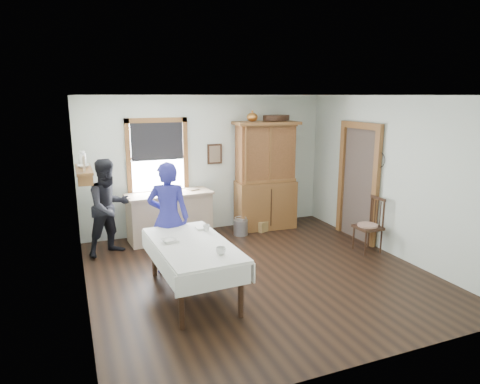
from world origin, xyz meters
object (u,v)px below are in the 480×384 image
(spindle_chair, at_px, (368,225))
(woman_blue, at_px, (169,222))
(pail, at_px, (241,227))
(china_hutch, at_px, (266,176))
(figure_dark, at_px, (110,211))
(work_counter, at_px, (170,216))
(wicker_basket, at_px, (263,225))
(dining_table, at_px, (193,269))

(spindle_chair, xyz_separation_m, woman_blue, (-3.43, 0.44, 0.32))
(spindle_chair, distance_m, pail, 2.43)
(spindle_chair, bearing_deg, woman_blue, 172.23)
(china_hutch, bearing_deg, figure_dark, -169.28)
(work_counter, xyz_separation_m, china_hutch, (2.01, 0.01, 0.64))
(wicker_basket, relative_size, woman_blue, 0.22)
(china_hutch, height_order, woman_blue, china_hutch)
(wicker_basket, bearing_deg, pail, -169.15)
(dining_table, bearing_deg, figure_dark, 112.99)
(china_hutch, bearing_deg, spindle_chair, -57.11)
(spindle_chair, xyz_separation_m, pail, (-1.73, 1.68, -0.34))
(work_counter, bearing_deg, pail, -15.18)
(china_hutch, relative_size, pail, 7.18)
(china_hutch, height_order, spindle_chair, china_hutch)
(spindle_chair, distance_m, wicker_basket, 2.18)
(work_counter, height_order, china_hutch, china_hutch)
(figure_dark, bearing_deg, china_hutch, -17.92)
(china_hutch, distance_m, wicker_basket, 1.01)
(work_counter, height_order, spindle_chair, spindle_chair)
(wicker_basket, xyz_separation_m, woman_blue, (-2.24, -1.34, 0.70))
(spindle_chair, bearing_deg, china_hutch, 118.29)
(pail, bearing_deg, wicker_basket, 10.85)
(wicker_basket, distance_m, figure_dark, 3.08)
(spindle_chair, relative_size, wicker_basket, 2.77)
(dining_table, relative_size, wicker_basket, 5.32)
(china_hutch, bearing_deg, dining_table, -128.64)
(dining_table, distance_m, wicker_basket, 3.12)
(dining_table, bearing_deg, pail, 53.64)
(spindle_chair, relative_size, woman_blue, 0.61)
(pail, height_order, wicker_basket, pail)
(dining_table, distance_m, woman_blue, 1.02)
(wicker_basket, bearing_deg, woman_blue, -149.05)
(dining_table, relative_size, figure_dark, 1.22)
(woman_blue, height_order, figure_dark, woman_blue)
(dining_table, xyz_separation_m, figure_dark, (-0.88, 2.07, 0.39))
(pail, relative_size, woman_blue, 0.19)
(work_counter, xyz_separation_m, spindle_chair, (3.07, -1.94, 0.03))
(spindle_chair, distance_m, woman_blue, 3.47)
(dining_table, xyz_separation_m, pail, (1.59, 2.16, -0.22))
(work_counter, height_order, woman_blue, woman_blue)
(dining_table, distance_m, figure_dark, 2.28)
(pail, bearing_deg, figure_dark, -177.88)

